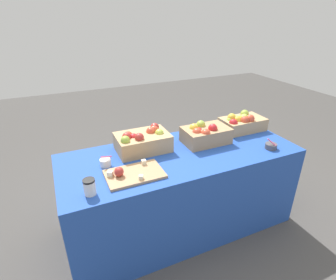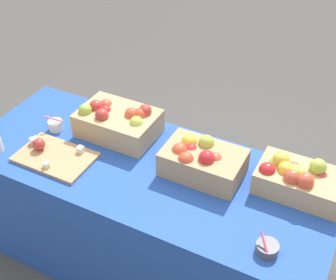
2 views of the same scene
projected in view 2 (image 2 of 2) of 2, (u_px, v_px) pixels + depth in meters
name	position (u px, v px, depth m)	size (l,w,h in m)	color
ground_plane	(149.00, 258.00, 2.72)	(10.00, 10.00, 0.00)	#474442
table	(148.00, 216.00, 2.50)	(1.90, 0.76, 0.74)	#234CAD
apple_crate_left	(299.00, 179.00, 2.08)	(0.40, 0.24, 0.17)	tan
apple_crate_middle	(201.00, 160.00, 2.18)	(0.39, 0.25, 0.18)	tan
apple_crate_right	(118.00, 121.00, 2.43)	(0.42, 0.28, 0.19)	tan
cutting_board_front	(53.00, 155.00, 2.31)	(0.39, 0.25, 0.08)	tan
sample_bowl_near	(267.00, 248.00, 1.83)	(0.09, 0.09, 0.09)	#4C4C51
sample_bowl_mid	(56.00, 125.00, 2.49)	(0.09, 0.08, 0.11)	silver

